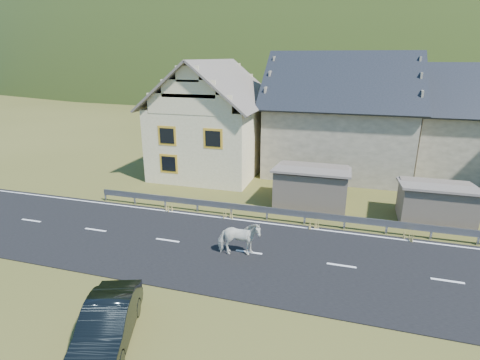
% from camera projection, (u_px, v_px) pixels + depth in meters
% --- Properties ---
extents(ground, '(160.00, 160.00, 0.00)m').
position_uv_depth(ground, '(341.00, 266.00, 15.61)').
color(ground, '#3C3E15').
rests_on(ground, ground).
extents(road, '(60.00, 7.00, 0.04)m').
position_uv_depth(road, '(341.00, 266.00, 15.60)').
color(road, black).
rests_on(road, ground).
extents(lane_markings, '(60.00, 6.60, 0.01)m').
position_uv_depth(lane_markings, '(341.00, 265.00, 15.60)').
color(lane_markings, silver).
rests_on(lane_markings, road).
extents(guardrail, '(28.10, 0.09, 0.75)m').
position_uv_depth(guardrail, '(345.00, 219.00, 18.79)').
color(guardrail, '#93969B').
rests_on(guardrail, ground).
extents(shed_left, '(4.30, 3.30, 2.40)m').
position_uv_depth(shed_left, '(311.00, 187.00, 21.72)').
color(shed_left, '#6B5D4E').
rests_on(shed_left, ground).
extents(shed_right, '(3.80, 2.90, 2.20)m').
position_uv_depth(shed_right, '(436.00, 204.00, 19.56)').
color(shed_right, '#6B5D4E').
rests_on(shed_right, ground).
extents(house_cream, '(7.80, 9.80, 8.30)m').
position_uv_depth(house_cream, '(213.00, 113.00, 27.85)').
color(house_cream, '#F5E3B6').
rests_on(house_cream, ground).
extents(house_stone_a, '(10.80, 9.80, 8.90)m').
position_uv_depth(house_stone_a, '(340.00, 108.00, 28.09)').
color(house_stone_a, '#ACA288').
rests_on(house_stone_a, ground).
extents(mountain, '(440.00, 280.00, 260.00)m').
position_uv_depth(mountain, '(361.00, 117.00, 184.54)').
color(mountain, '#244019').
rests_on(mountain, ground).
extents(conifer_patch, '(76.00, 50.00, 28.00)m').
position_uv_depth(conifer_patch, '(189.00, 64.00, 128.66)').
color(conifer_patch, black).
rests_on(conifer_patch, ground).
extents(horse, '(1.28, 2.01, 1.57)m').
position_uv_depth(horse, '(239.00, 239.00, 16.19)').
color(horse, silver).
rests_on(horse, road).
extents(car, '(2.65, 4.19, 1.30)m').
position_uv_depth(car, '(107.00, 324.00, 11.28)').
color(car, black).
rests_on(car, ground).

